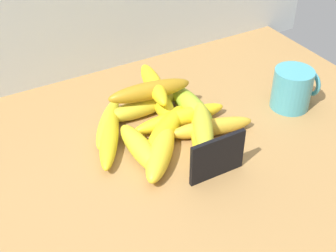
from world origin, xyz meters
TOP-DOWN VIEW (x-y plane):
  - counter_top at (0.00, 0.00)cm, footprint 110.00×76.00cm
  - chalkboard_sign at (6.24, -7.11)cm, footprint 11.00×1.80cm
  - coffee_mug at (32.91, 3.43)cm, footprint 9.87×8.37cm
  - banana_0 at (3.29, 16.21)cm, footprint 16.98×4.62cm
  - banana_1 at (8.03, 1.01)cm, footprint 10.53×16.42cm
  - banana_2 at (12.06, 3.37)cm, footprint 17.75×7.35cm
  - banana_3 at (3.53, 6.74)cm, footprint 16.02×13.84cm
  - banana_4 at (-6.66, 11.09)cm, footprint 12.72×20.14cm
  - banana_5 at (-5.32, 14.70)cm, footprint 12.31×15.49cm
  - banana_6 at (7.60, 16.25)cm, footprint 7.93×19.95cm
  - banana_7 at (8.17, 8.96)cm, footprint 20.54×4.89cm
  - banana_8 at (-0.79, 0.94)cm, footprint 13.74×15.12cm
  - banana_9 at (-3.36, 3.98)cm, footprint 4.16×15.83cm
  - banana_10 at (12.34, 11.76)cm, footprint 4.54×16.25cm
  - banana_11 at (6.71, 17.62)cm, footprint 7.02×16.73cm
  - banana_12 at (4.73, 15.65)cm, footprint 18.18×6.00cm
  - banana_13 at (7.83, -0.02)cm, footprint 11.07×16.36cm

SIDE VIEW (x-z plane):
  - counter_top at x=0.00cm, z-range 0.00..3.00cm
  - banana_1 at x=8.03cm, z-range 3.00..6.41cm
  - banana_2 at x=12.06cm, z-range 3.00..6.47cm
  - banana_5 at x=-5.32cm, z-range 3.00..6.53cm
  - banana_4 at x=-6.66cm, z-range 3.00..6.63cm
  - banana_7 at x=8.17cm, z-range 3.00..6.74cm
  - banana_0 at x=3.29cm, z-range 3.00..6.99cm
  - banana_6 at x=7.60cm, z-range 3.00..7.05cm
  - banana_3 at x=3.53cm, z-range 3.00..7.10cm
  - banana_9 at x=-3.36cm, z-range 3.00..7.14cm
  - banana_8 at x=-0.79cm, z-range 3.00..7.35cm
  - banana_10 at x=12.34cm, z-range 3.00..7.39cm
  - chalkboard_sign at x=6.24cm, z-range 2.66..11.06cm
  - coffee_mug at x=32.91cm, z-range 3.00..11.92cm
  - banana_13 at x=7.83cm, z-range 6.41..10.04cm
  - banana_11 at x=6.71cm, z-range 7.05..10.69cm
  - banana_12 at x=4.73cm, z-range 6.99..10.82cm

